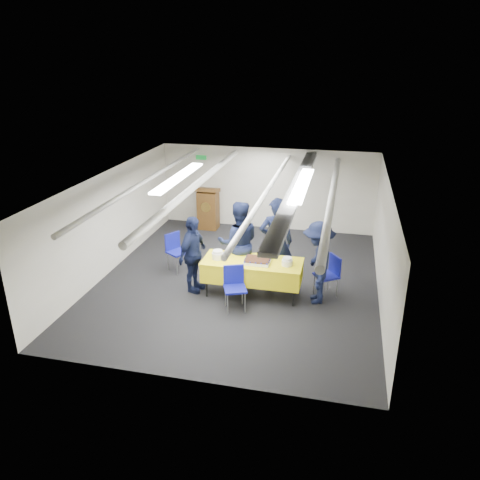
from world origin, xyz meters
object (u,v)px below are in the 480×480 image
serving_table (252,270)px  sailor_c (193,254)px  chair_right (330,271)px  sailor_a (276,242)px  sailor_d (318,263)px  podium (208,208)px  chair_near (234,283)px  sailor_b (239,243)px  sheet_cake (257,261)px  chair_left (175,248)px

serving_table → sailor_c: sailor_c is taller
chair_right → sailor_c: bearing=-171.0°
sailor_a → sailor_d: 1.08m
podium → sailor_a: size_ratio=0.64×
podium → sailor_a: 3.91m
chair_near → sailor_b: (-0.17, 1.08, 0.40)m
serving_table → chair_near: 0.63m
sheet_cake → chair_right: bearing=16.3°
chair_left → sailor_d: size_ratio=0.51×
chair_near → chair_left: size_ratio=1.00×
sheet_cake → chair_right: chair_right is taller
chair_left → sailor_a: size_ratio=0.44×
serving_table → sailor_c: 1.28m
sailor_a → podium: bearing=-67.7°
sailor_c → sailor_d: (2.55, 0.11, 0.03)m
chair_right → sailor_b: size_ratio=0.47×
serving_table → sailor_a: 0.81m
sheet_cake → chair_right: (1.44, 0.42, -0.28)m
podium → chair_right: size_ratio=1.44×
serving_table → sailor_d: bearing=1.1°
podium → sailor_b: (1.62, -3.13, 0.31)m
sailor_a → sailor_d: size_ratio=1.16×
serving_table → sheet_cake: sheet_cake is taller
chair_right → sailor_c: 2.85m
chair_right → sailor_d: bearing=-126.5°
podium → sailor_d: bearing=-47.2°
podium → sailor_c: (0.78, -3.70, 0.21)m
chair_left → serving_table: bearing=-22.8°
podium → chair_near: (1.79, -4.21, -0.08)m
serving_table → sailor_a: size_ratio=1.03×
chair_right → sailor_b: (-1.96, 0.13, 0.40)m
podium → chair_right: podium is taller
chair_right → sailor_a: size_ratio=0.44×
chair_left → sailor_c: 1.21m
chair_left → sailor_d: (3.29, -0.80, 0.32)m
chair_near → sailor_a: 1.39m
serving_table → sheet_cake: bearing=-27.4°
chair_left → sailor_a: 2.43m
chair_right → sailor_a: 1.27m
podium → chair_left: 2.79m
chair_right → chair_left: size_ratio=1.00×
serving_table → sailor_c: (-1.24, -0.08, 0.27)m
sheet_cake → sailor_a: bearing=66.3°
sailor_d → chair_near: bearing=-78.7°
sailor_d → sailor_b: bearing=-115.6°
sailor_a → chair_left: bearing=-22.3°
sailor_c → sheet_cake: bearing=-77.1°
serving_table → sailor_a: sailor_a is taller
sheet_cake → chair_near: size_ratio=0.60×
serving_table → sheet_cake: (0.12, -0.06, 0.25)m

